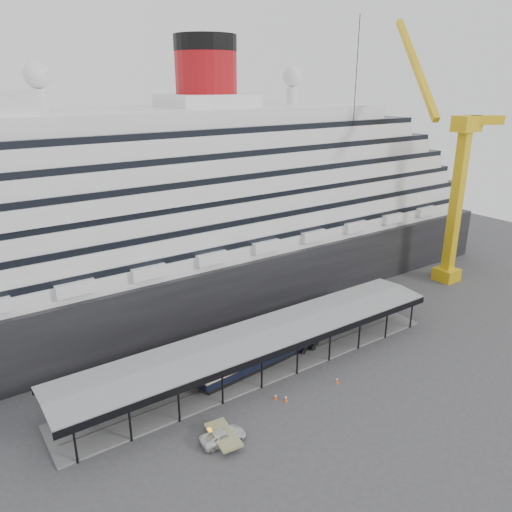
% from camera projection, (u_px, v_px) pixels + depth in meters
% --- Properties ---
extents(ground, '(200.00, 200.00, 0.00)m').
position_uv_depth(ground, '(284.00, 384.00, 64.29)').
color(ground, '#39393B').
rests_on(ground, ground).
extents(cruise_ship, '(130.00, 30.00, 43.90)m').
position_uv_depth(cruise_ship, '(168.00, 199.00, 83.02)').
color(cruise_ship, black).
rests_on(cruise_ship, ground).
extents(platform_canopy, '(56.00, 9.18, 5.30)m').
position_uv_depth(platform_canopy, '(262.00, 351.00, 67.38)').
color(platform_canopy, slate).
rests_on(platform_canopy, ground).
extents(crane_yellow, '(23.83, 18.78, 47.60)m').
position_uv_depth(crane_yellow, '(454.00, 179.00, 91.22)').
color(crane_yellow, gold).
rests_on(crane_yellow, ground).
extents(port_truck, '(5.24, 2.84, 1.40)m').
position_uv_depth(port_truck, '(223.00, 436.00, 53.77)').
color(port_truck, silver).
rests_on(port_truck, ground).
extents(pullman_carriage, '(20.79, 4.51, 20.25)m').
position_uv_depth(pullman_carriage, '(263.00, 350.00, 67.49)').
color(pullman_carriage, black).
rests_on(pullman_carriage, ground).
extents(traffic_cone_left, '(0.53, 0.53, 0.80)m').
position_uv_depth(traffic_cone_left, '(286.00, 398.00, 60.76)').
color(traffic_cone_left, '#F05F0D').
rests_on(traffic_cone_left, ground).
extents(traffic_cone_mid, '(0.39, 0.39, 0.74)m').
position_uv_depth(traffic_cone_mid, '(276.00, 396.00, 61.10)').
color(traffic_cone_mid, '#E04F0C').
rests_on(traffic_cone_mid, ground).
extents(traffic_cone_right, '(0.45, 0.45, 0.77)m').
position_uv_depth(traffic_cone_right, '(337.00, 380.00, 64.46)').
color(traffic_cone_right, '#F4500D').
rests_on(traffic_cone_right, ground).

